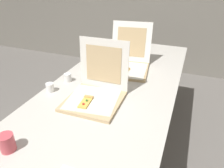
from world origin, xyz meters
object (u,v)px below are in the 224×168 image
(pizza_box_front, at_px, (96,92))
(cup_white_mid, at_px, (86,67))
(table, at_px, (117,86))
(cup_printed_front, at_px, (7,143))
(cup_white_far, at_px, (104,58))
(cup_white_near_center, at_px, (68,78))
(cup_white_near_left, at_px, (50,87))
(pizza_box_middle, at_px, (128,63))

(pizza_box_front, distance_m, cup_white_mid, 0.48)
(table, height_order, cup_printed_front, cup_printed_front)
(cup_white_far, bearing_deg, cup_white_near_center, -102.66)
(table, distance_m, cup_white_near_center, 0.40)
(table, relative_size, cup_printed_front, 22.79)
(pizza_box_front, height_order, cup_white_near_center, pizza_box_front)
(cup_white_far, xyz_separation_m, cup_white_near_center, (-0.11, -0.48, 0.00))
(table, height_order, cup_white_far, cup_white_far)
(cup_white_near_left, bearing_deg, cup_white_far, 77.79)
(cup_white_near_center, bearing_deg, cup_white_near_left, -101.03)
(pizza_box_front, bearing_deg, cup_white_near_center, 152.15)
(cup_white_near_center, bearing_deg, cup_printed_front, -81.40)
(table, xyz_separation_m, cup_white_far, (-0.26, 0.34, 0.08))
(table, bearing_deg, cup_white_near_center, -158.96)
(table, distance_m, cup_white_far, 0.44)
(table, bearing_deg, cup_white_far, 126.83)
(table, relative_size, cup_white_near_left, 32.11)
(cup_white_near_center, bearing_deg, table, 21.04)
(pizza_box_middle, relative_size, cup_printed_front, 5.38)
(pizza_box_middle, bearing_deg, cup_white_far, 154.12)
(cup_white_near_center, relative_size, cup_white_mid, 1.00)
(pizza_box_middle, height_order, cup_white_mid, pizza_box_middle)
(table, distance_m, cup_white_mid, 0.34)
(pizza_box_front, relative_size, cup_white_near_left, 5.97)
(table, height_order, cup_white_near_left, cup_white_near_left)
(pizza_box_front, height_order, pizza_box_middle, pizza_box_front)
(cup_white_far, height_order, cup_printed_front, cup_printed_front)
(cup_white_mid, bearing_deg, cup_white_near_center, -100.67)
(cup_white_near_left, relative_size, cup_printed_front, 0.71)
(cup_white_near_left, bearing_deg, cup_printed_front, -75.10)
(pizza_box_front, distance_m, cup_white_near_center, 0.36)
(pizza_box_middle, height_order, cup_white_near_center, pizza_box_middle)
(table, xyz_separation_m, pizza_box_front, (-0.04, -0.30, 0.10))
(cup_white_far, xyz_separation_m, cup_white_near_left, (-0.15, -0.67, 0.00))
(cup_white_near_center, xyz_separation_m, cup_printed_front, (0.11, -0.75, 0.01))
(cup_white_mid, bearing_deg, table, -15.62)
(cup_white_near_center, bearing_deg, cup_white_far, 77.34)
(pizza_box_middle, relative_size, cup_white_far, 7.58)
(table, relative_size, cup_white_far, 32.11)
(pizza_box_front, xyz_separation_m, pizza_box_middle, (0.05, 0.56, -0.00))
(cup_white_near_center, bearing_deg, pizza_box_front, -26.82)
(cup_white_near_center, relative_size, cup_printed_front, 0.71)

